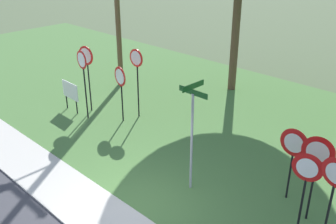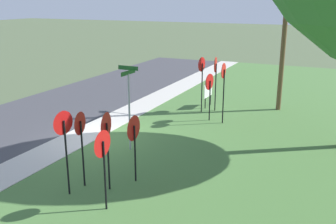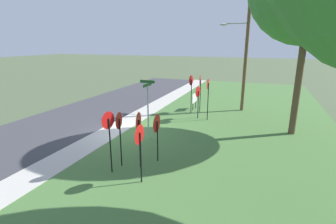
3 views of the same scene
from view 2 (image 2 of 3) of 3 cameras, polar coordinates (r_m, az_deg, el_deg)
The scene contains 16 objects.
ground_plane at distance 16.25m, azimuth -10.12°, elevation -3.96°, with size 160.00×160.00×0.00m, color #4C5B3D.
road_asphalt at distance 19.29m, azimuth -21.94°, elevation -1.64°, with size 44.00×6.40×0.01m, color #3D3D42.
sidewalk_strip at distance 16.69m, azimuth -12.39°, elevation -3.43°, with size 44.00×1.60×0.06m, color #BCB7AD.
grass_median at distance 13.90m, azimuth 10.87°, elevation -7.48°, with size 44.00×12.00×0.04m, color #477038.
stop_sign_near_left at distance 19.31m, azimuth 5.00°, elevation 5.82°, with size 0.71×0.12×2.79m.
stop_sign_near_right at distance 17.60m, azimuth 8.18°, elevation 4.67°, with size 0.69×0.10×2.79m.
stop_sign_far_left at distance 18.03m, azimuth 6.14°, elevation 3.71°, with size 0.75×0.14×2.23m.
stop_sign_far_center at distance 19.62m, azimuth 7.02°, elevation 5.90°, with size 0.76×0.14×2.75m.
yield_sign_near_left at distance 11.73m, azimuth -12.80°, elevation -2.83°, with size 0.70×0.15×2.36m.
yield_sign_near_right at distance 11.36m, azimuth -9.11°, elevation -3.02°, with size 0.78×0.18×2.40m.
yield_sign_far_left at distance 11.84m, azimuth -5.10°, elevation -3.14°, with size 0.80×0.10×2.15m.
yield_sign_far_right at distance 10.31m, azimuth -9.62°, elevation -5.75°, with size 0.74×0.10×2.26m.
yield_sign_center at distance 11.27m, azimuth -15.10°, elevation -3.02°, with size 0.69×0.15×2.54m.
street_name_post at distance 14.31m, azimuth -5.77°, elevation 1.57°, with size 0.96×0.82×3.22m.
utility_pole at distance 20.22m, azimuth 16.60°, elevation 13.58°, with size 2.10×2.15×8.88m.
notice_board at distance 20.54m, azimuth 5.93°, elevation 3.04°, with size 1.10×0.08×1.25m.
Camera 2 is at (12.42, 8.88, 5.55)m, focal length 41.34 mm.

